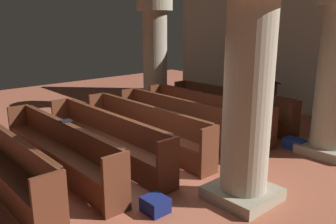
# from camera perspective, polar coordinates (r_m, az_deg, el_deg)

# --- Properties ---
(ground_plane) EXTENTS (19.20, 19.20, 0.00)m
(ground_plane) POSITION_cam_1_polar(r_m,az_deg,el_deg) (6.66, -5.13, -8.97)
(ground_plane) COLOR #AD5B42
(back_wall) EXTENTS (10.00, 0.16, 4.50)m
(back_wall) POSITION_cam_1_polar(r_m,az_deg,el_deg) (10.87, 21.81, 11.44)
(back_wall) COLOR beige
(back_wall) RESTS_ON ground
(pew_row_0) EXTENTS (3.79, 0.46, 0.90)m
(pew_row_0) POSITION_cam_1_polar(r_m,az_deg,el_deg) (9.43, 9.95, 1.07)
(pew_row_0) COLOR brown
(pew_row_0) RESTS_ON ground
(pew_row_1) EXTENTS (3.79, 0.46, 0.90)m
(pew_row_1) POSITION_cam_1_polar(r_m,az_deg,el_deg) (8.72, 6.04, 0.11)
(pew_row_1) COLOR brown
(pew_row_1) RESTS_ON ground
(pew_row_2) EXTENTS (3.79, 0.47, 0.90)m
(pew_row_2) POSITION_cam_1_polar(r_m,az_deg,el_deg) (8.07, 1.46, -1.01)
(pew_row_2) COLOR brown
(pew_row_2) RESTS_ON ground
(pew_row_3) EXTENTS (3.79, 0.46, 0.90)m
(pew_row_3) POSITION_cam_1_polar(r_m,az_deg,el_deg) (7.47, -3.90, -2.31)
(pew_row_3) COLOR brown
(pew_row_3) RESTS_ON ground
(pew_row_4) EXTENTS (3.79, 0.46, 0.90)m
(pew_row_4) POSITION_cam_1_polar(r_m,az_deg,el_deg) (6.96, -10.12, -3.80)
(pew_row_4) COLOR brown
(pew_row_4) RESTS_ON ground
(pew_row_5) EXTENTS (3.79, 0.46, 0.90)m
(pew_row_5) POSITION_cam_1_polar(r_m,az_deg,el_deg) (6.55, -17.24, -5.44)
(pew_row_5) COLOR brown
(pew_row_5) RESTS_ON ground
(pew_row_6) EXTENTS (3.79, 0.47, 0.90)m
(pew_row_6) POSITION_cam_1_polar(r_m,az_deg,el_deg) (6.26, -25.23, -7.16)
(pew_row_6) COLOR brown
(pew_row_6) RESTS_ON ground
(pillar_far_side) EXTENTS (1.07, 1.07, 3.24)m
(pillar_far_side) POSITION_cam_1_polar(r_m,az_deg,el_deg) (10.90, -2.12, 9.50)
(pillar_far_side) COLOR #9F967E
(pillar_far_side) RESTS_ON ground
(pillar_aisle_rear) EXTENTS (1.02, 1.02, 3.24)m
(pillar_aisle_rear) POSITION_cam_1_polar(r_m,az_deg,el_deg) (5.14, 12.85, 3.39)
(pillar_aisle_rear) COLOR #9F967E
(pillar_aisle_rear) RESTS_ON ground
(lectern) EXTENTS (0.48, 0.45, 1.08)m
(lectern) POSITION_cam_1_polar(r_m,az_deg,el_deg) (10.34, 16.05, 1.72)
(lectern) COLOR #411E13
(lectern) RESTS_ON ground
(hymn_book) EXTENTS (0.15, 0.19, 0.03)m
(hymn_book) POSITION_cam_1_polar(r_m,az_deg,el_deg) (6.54, -16.23, -1.42)
(hymn_book) COLOR black
(hymn_book) RESTS_ON pew_row_5
(kneeler_box_navy) EXTENTS (0.35, 0.32, 0.22)m
(kneeler_box_navy) POSITION_cam_1_polar(r_m,az_deg,el_deg) (5.19, -2.07, -14.78)
(kneeler_box_navy) COLOR navy
(kneeler_box_navy) RESTS_ON ground
(kneeler_box_blue) EXTENTS (0.42, 0.27, 0.22)m
(kneeler_box_blue) POSITION_cam_1_polar(r_m,az_deg,el_deg) (8.00, 19.76, -4.84)
(kneeler_box_blue) COLOR navy
(kneeler_box_blue) RESTS_ON ground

